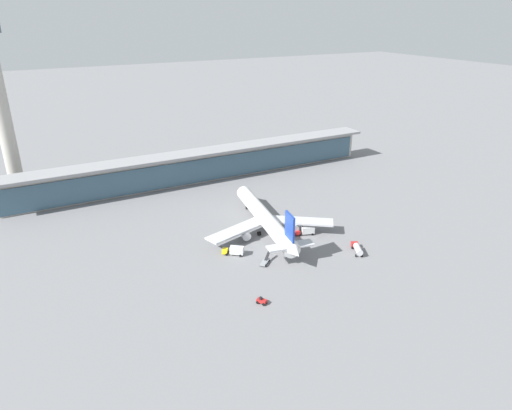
{
  "coord_description": "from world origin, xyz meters",
  "views": [
    {
      "loc": [
        -77.28,
        -131.87,
        77.14
      ],
      "look_at": [
        0.0,
        11.25,
        7.86
      ],
      "focal_mm": 32.25,
      "sensor_mm": 36.0,
      "label": 1
    }
  ],
  "objects_px": {
    "service_truck_under_wing_red": "(357,248)",
    "service_truck_mid_apron_yellow": "(234,250)",
    "service_truck_by_tail_red": "(306,230)",
    "airliner_on_stand": "(266,219)",
    "service_truck_near_nose_grey": "(265,261)",
    "service_truck_on_taxiway_red": "(262,301)"
  },
  "relations": [
    {
      "from": "service_truck_under_wing_red",
      "to": "service_truck_mid_apron_yellow",
      "type": "xyz_separation_m",
      "value": [
        -37.84,
        18.69,
        -0.02
      ]
    },
    {
      "from": "service_truck_under_wing_red",
      "to": "service_truck_by_tail_red",
      "type": "height_order",
      "value": "service_truck_by_tail_red"
    },
    {
      "from": "airliner_on_stand",
      "to": "service_truck_near_nose_grey",
      "type": "relative_size",
      "value": 10.54
    },
    {
      "from": "service_truck_near_nose_grey",
      "to": "service_truck_on_taxiway_red",
      "type": "height_order",
      "value": "service_truck_near_nose_grey"
    },
    {
      "from": "service_truck_near_nose_grey",
      "to": "service_truck_under_wing_red",
      "type": "xyz_separation_m",
      "value": [
        31.53,
        -8.55,
        0.9
      ]
    },
    {
      "from": "airliner_on_stand",
      "to": "service_truck_under_wing_red",
      "type": "distance_m",
      "value": 35.18
    },
    {
      "from": "service_truck_mid_apron_yellow",
      "to": "service_truck_on_taxiway_red",
      "type": "distance_m",
      "value": 29.63
    },
    {
      "from": "service_truck_under_wing_red",
      "to": "service_truck_by_tail_red",
      "type": "distance_m",
      "value": 21.39
    },
    {
      "from": "airliner_on_stand",
      "to": "service_truck_under_wing_red",
      "type": "xyz_separation_m",
      "value": [
        19.84,
        -28.82,
        -3.68
      ]
    },
    {
      "from": "airliner_on_stand",
      "to": "service_truck_by_tail_red",
      "type": "bearing_deg",
      "value": -36.47
    },
    {
      "from": "service_truck_mid_apron_yellow",
      "to": "service_truck_by_tail_red",
      "type": "xyz_separation_m",
      "value": [
        30.04,
        1.23,
        0.0
      ]
    },
    {
      "from": "service_truck_under_wing_red",
      "to": "service_truck_by_tail_red",
      "type": "bearing_deg",
      "value": 111.38
    },
    {
      "from": "airliner_on_stand",
      "to": "service_truck_under_wing_red",
      "type": "height_order",
      "value": "airliner_on_stand"
    },
    {
      "from": "service_truck_near_nose_grey",
      "to": "airliner_on_stand",
      "type": "bearing_deg",
      "value": 60.03
    },
    {
      "from": "service_truck_under_wing_red",
      "to": "airliner_on_stand",
      "type": "bearing_deg",
      "value": 124.54
    },
    {
      "from": "service_truck_under_wing_red",
      "to": "service_truck_mid_apron_yellow",
      "type": "bearing_deg",
      "value": 153.72
    },
    {
      "from": "service_truck_by_tail_red",
      "to": "service_truck_near_nose_grey",
      "type": "bearing_deg",
      "value": -154.39
    },
    {
      "from": "service_truck_mid_apron_yellow",
      "to": "service_truck_by_tail_red",
      "type": "distance_m",
      "value": 30.06
    },
    {
      "from": "airliner_on_stand",
      "to": "service_truck_under_wing_red",
      "type": "relative_size",
      "value": 7.35
    },
    {
      "from": "airliner_on_stand",
      "to": "service_truck_by_tail_red",
      "type": "distance_m",
      "value": 15.42
    },
    {
      "from": "service_truck_on_taxiway_red",
      "to": "service_truck_by_tail_red",
      "type": "bearing_deg",
      "value": 40.48
    },
    {
      "from": "service_truck_near_nose_grey",
      "to": "service_truck_under_wing_red",
      "type": "height_order",
      "value": "service_truck_under_wing_red"
    }
  ]
}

